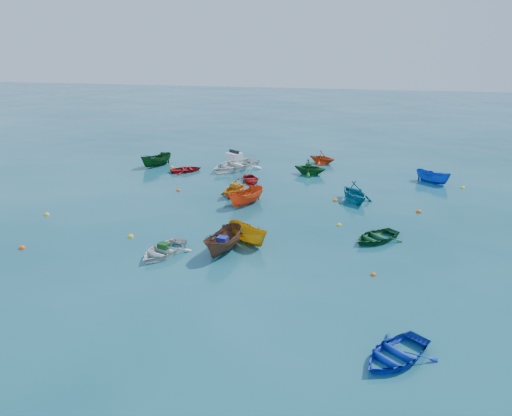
# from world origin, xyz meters

# --- Properties ---
(ground) EXTENTS (160.00, 160.00, 0.00)m
(ground) POSITION_xyz_m (0.00, 0.00, 0.00)
(ground) COLOR #0A414F
(ground) RESTS_ON ground
(dinghy_white_near) EXTENTS (3.25, 3.83, 0.67)m
(dinghy_white_near) POSITION_xyz_m (-3.85, -2.27, 0.00)
(dinghy_white_near) COLOR silver
(dinghy_white_near) RESTS_ON ground
(sampan_brown_mid) EXTENTS (2.10, 3.75, 1.37)m
(sampan_brown_mid) POSITION_xyz_m (-0.62, -1.33, 0.00)
(sampan_brown_mid) COLOR brown
(sampan_brown_mid) RESTS_ON ground
(dinghy_blue_se) EXTENTS (3.89, 4.02, 0.68)m
(dinghy_blue_se) POSITION_xyz_m (8.06, -9.40, 0.00)
(dinghy_blue_se) COLOR #0E31B4
(dinghy_blue_se) RESTS_ON ground
(dinghy_orange_w) EXTENTS (3.18, 3.35, 1.39)m
(dinghy_orange_w) POSITION_xyz_m (-2.25, 8.35, 0.00)
(dinghy_orange_w) COLOR orange
(dinghy_orange_w) RESTS_ON ground
(sampan_yellow_mid) EXTENTS (3.19, 2.85, 1.21)m
(sampan_yellow_mid) POSITION_xyz_m (0.43, 0.19, 0.00)
(sampan_yellow_mid) COLOR #CB9112
(sampan_yellow_mid) RESTS_ON ground
(dinghy_green_e) EXTENTS (3.83, 3.84, 0.66)m
(dinghy_green_e) POSITION_xyz_m (7.74, 1.88, 0.00)
(dinghy_green_e) COLOR #135226
(dinghy_green_e) RESTS_ON ground
(dinghy_cyan_se) EXTENTS (3.76, 3.92, 1.59)m
(dinghy_cyan_se) POSITION_xyz_m (6.45, 8.77, 0.00)
(dinghy_cyan_se) COLOR #16748E
(dinghy_cyan_se) RESTS_ON ground
(dinghy_red_nw) EXTENTS (3.35, 3.08, 0.57)m
(dinghy_red_nw) POSITION_xyz_m (-7.94, 14.15, 0.00)
(dinghy_red_nw) COLOR #AF0E12
(dinghy_red_nw) RESTS_ON ground
(sampan_orange_n) EXTENTS (2.77, 3.43, 1.27)m
(sampan_orange_n) POSITION_xyz_m (-1.03, 6.72, 0.00)
(sampan_orange_n) COLOR #E34A15
(sampan_orange_n) RESTS_ON ground
(dinghy_green_n) EXTENTS (3.10, 2.80, 1.43)m
(dinghy_green_n) POSITION_xyz_m (2.73, 15.22, 0.00)
(dinghy_green_n) COLOR #14571D
(dinghy_green_n) RESTS_ON ground
(sampan_blue_far) EXTENTS (2.99, 2.55, 1.12)m
(sampan_blue_far) POSITION_xyz_m (12.65, 14.64, 0.00)
(sampan_blue_far) COLOR #0F44BD
(sampan_blue_far) RESTS_ON ground
(dinghy_red_far) EXTENTS (2.72, 3.13, 0.54)m
(dinghy_red_far) POSITION_xyz_m (-1.84, 12.20, 0.00)
(dinghy_red_far) COLOR #AE0F0E
(dinghy_red_far) RESTS_ON ground
(dinghy_orange_far) EXTENTS (3.13, 2.95, 1.31)m
(dinghy_orange_far) POSITION_xyz_m (3.52, 19.14, 0.00)
(dinghy_orange_far) COLOR #CB4213
(dinghy_orange_far) RESTS_ON ground
(sampan_green_far) EXTENTS (2.76, 3.32, 1.23)m
(sampan_green_far) POSITION_xyz_m (-11.10, 15.41, 0.00)
(sampan_green_far) COLOR #0F4215
(sampan_green_far) RESTS_ON ground
(motorboat_white) EXTENTS (5.67, 6.04, 1.62)m
(motorboat_white) POSITION_xyz_m (-3.97, 15.71, 0.00)
(motorboat_white) COLOR white
(motorboat_white) RESTS_ON ground
(tarp_green_a) EXTENTS (0.70, 0.61, 0.29)m
(tarp_green_a) POSITION_xyz_m (-3.81, -2.17, 0.48)
(tarp_green_a) COLOR #114615
(tarp_green_a) RESTS_ON dinghy_white_near
(tarp_blue_a) EXTENTS (0.67, 0.56, 0.28)m
(tarp_blue_a) POSITION_xyz_m (-0.65, -1.47, 0.83)
(tarp_blue_a) COLOR navy
(tarp_blue_a) RESTS_ON sampan_brown_mid
(tarp_orange_a) EXTENTS (0.74, 0.67, 0.29)m
(tarp_orange_a) POSITION_xyz_m (-2.22, 8.40, 0.84)
(tarp_orange_a) COLOR #C16D13
(tarp_orange_a) RESTS_ON dinghy_orange_w
(tarp_green_b) EXTENTS (0.54, 0.66, 0.28)m
(tarp_green_b) POSITION_xyz_m (2.63, 15.24, 0.86)
(tarp_green_b) COLOR #134D20
(tarp_green_b) RESTS_ON dinghy_green_n
(buoy_or_a) EXTENTS (0.37, 0.37, 0.37)m
(buoy_or_a) POSITION_xyz_m (-11.98, -3.01, 0.00)
(buoy_or_a) COLOR #FF550D
(buoy_or_a) RESTS_ON ground
(buoy_ye_a) EXTENTS (0.36, 0.36, 0.36)m
(buoy_ye_a) POSITION_xyz_m (-6.60, -0.33, 0.00)
(buoy_ye_a) COLOR yellow
(buoy_ye_a) RESTS_ON ground
(buoy_or_b) EXTENTS (0.29, 0.29, 0.29)m
(buoy_or_b) POSITION_xyz_m (7.48, -2.63, 0.00)
(buoy_or_b) COLOR #F85C0D
(buoy_or_b) RESTS_ON ground
(buoy_ye_b) EXTENTS (0.35, 0.35, 0.35)m
(buoy_ye_b) POSITION_xyz_m (-13.68, 2.13, 0.00)
(buoy_ye_b) COLOR yellow
(buoy_ye_b) RESTS_ON ground
(buoy_or_c) EXTENTS (0.34, 0.34, 0.34)m
(buoy_or_c) POSITION_xyz_m (-6.77, 8.79, 0.00)
(buoy_or_c) COLOR #E2600C
(buoy_or_c) RESTS_ON ground
(buoy_ye_c) EXTENTS (0.31, 0.31, 0.31)m
(buoy_ye_c) POSITION_xyz_m (5.57, 3.85, 0.00)
(buoy_ye_c) COLOR yellow
(buoy_ye_c) RESTS_ON ground
(buoy_or_d) EXTENTS (0.39, 0.39, 0.39)m
(buoy_or_d) POSITION_xyz_m (10.80, 7.28, 0.00)
(buoy_or_d) COLOR #E85F0C
(buoy_or_d) RESTS_ON ground
(buoy_ye_d) EXTENTS (0.36, 0.36, 0.36)m
(buoy_ye_d) POSITION_xyz_m (-9.58, 15.10, 0.00)
(buoy_ye_d) COLOR yellow
(buoy_ye_d) RESTS_ON ground
(buoy_or_e) EXTENTS (0.37, 0.37, 0.37)m
(buoy_or_e) POSITION_xyz_m (5.14, 8.60, 0.00)
(buoy_or_e) COLOR orange
(buoy_or_e) RESTS_ON ground
(buoy_ye_e) EXTENTS (0.33, 0.33, 0.33)m
(buoy_ye_e) POSITION_xyz_m (14.79, 13.55, 0.00)
(buoy_ye_e) COLOR #FFF11A
(buoy_ye_e) RESTS_ON ground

